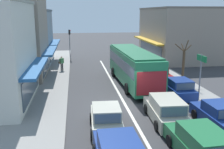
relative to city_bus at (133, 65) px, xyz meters
name	(u,v)px	position (x,y,z in m)	size (l,w,h in m)	color
ground_plane	(125,104)	(-1.76, -5.24, -1.88)	(140.00, 140.00, 0.00)	#353538
lane_centre_line	(116,89)	(-1.76, -1.24, -1.88)	(0.20, 28.00, 0.01)	silver
sidewalk_left	(40,85)	(-8.56, 0.76, -1.81)	(5.20, 44.00, 0.14)	gray
kerb_right	(175,80)	(4.44, 0.76, -1.82)	(2.80, 44.00, 0.12)	gray
shopfront_mid_block	(8,37)	(-11.94, 4.52, 2.34)	(8.33, 7.67, 8.44)	gray
shopfront_far_end	(23,37)	(-11.93, 12.26, 1.60)	(8.28, 7.52, 6.97)	#84939E
building_right_far	(179,33)	(9.72, 13.38, 1.76)	(9.53, 13.18, 7.28)	gray
city_bus	(133,65)	(0.00, 0.00, 0.00)	(3.00, 10.93, 3.23)	#237A4C
wagon_queue_gap_filler	(201,146)	(0.21, -13.17, -1.14)	(2.06, 4.56, 1.58)	#1E6638
hatchback_adjacent_lane_trail	(106,119)	(-3.67, -9.48, -1.17)	(1.95, 3.77, 1.54)	#B7B29E
wagon_queue_far_back	(166,110)	(0.12, -8.72, -1.14)	(2.09, 4.57, 1.58)	#B7B29E
parked_sedan_kerb_front	(219,116)	(2.98, -9.87, -1.22)	(1.98, 4.24, 1.47)	navy
parked_hatchback_kerb_second	(179,89)	(2.74, -4.31, -1.17)	(1.85, 3.71, 1.54)	navy
parked_sedan_kerb_third	(158,74)	(2.79, 1.14, -1.22)	(1.90, 4.20, 1.47)	maroon
parked_hatchback_kerb_rear	(143,62)	(2.86, 7.28, -1.17)	(1.89, 3.74, 1.54)	black
traffic_light_downstreet	(70,39)	(-5.97, 15.14, 0.97)	(0.33, 0.24, 4.20)	gray
directional_road_sign	(201,67)	(3.93, -5.35, 0.80)	(0.10, 1.40, 3.60)	gray
street_tree_right	(183,64)	(4.71, -0.42, 0.04)	(1.65, 1.55, 4.23)	brown
pedestrian_with_handbag_near	(62,62)	(-6.81, 6.47, -0.81)	(0.61, 0.49, 1.63)	#333338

